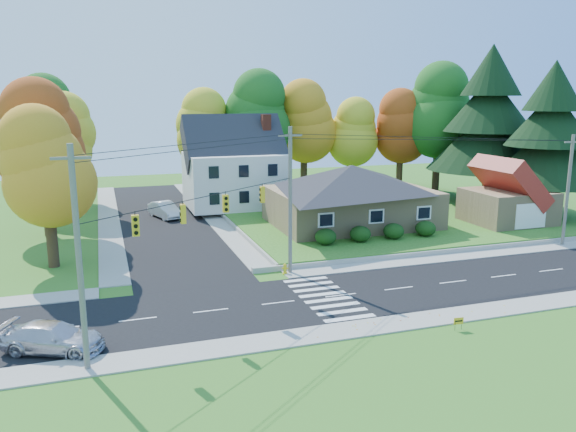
% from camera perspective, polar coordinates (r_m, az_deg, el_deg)
% --- Properties ---
extents(ground, '(120.00, 120.00, 0.00)m').
position_cam_1_polar(ground, '(34.68, 5.37, -8.05)').
color(ground, '#3D7923').
extents(road_main, '(90.00, 8.00, 0.02)m').
position_cam_1_polar(road_main, '(34.68, 5.37, -8.03)').
color(road_main, black).
rests_on(road_main, ground).
extents(road_cross, '(8.00, 44.00, 0.02)m').
position_cam_1_polar(road_cross, '(57.24, -12.73, -0.27)').
color(road_cross, black).
rests_on(road_cross, ground).
extents(sidewalk_north, '(90.00, 2.00, 0.08)m').
position_cam_1_polar(sidewalk_north, '(39.05, 2.41, -5.64)').
color(sidewalk_north, '#9C9A90').
rests_on(sidewalk_north, ground).
extents(sidewalk_south, '(90.00, 2.00, 0.08)m').
position_cam_1_polar(sidewalk_south, '(30.49, 9.23, -10.96)').
color(sidewalk_south, '#9C9A90').
rests_on(sidewalk_south, ground).
extents(lawn, '(30.00, 30.00, 0.50)m').
position_cam_1_polar(lawn, '(58.34, 8.77, 0.35)').
color(lawn, '#3D7923').
rests_on(lawn, ground).
extents(ranch_house, '(14.60, 10.60, 5.40)m').
position_cam_1_polar(ranch_house, '(51.21, 6.43, 2.24)').
color(ranch_house, tan).
rests_on(ranch_house, lawn).
extents(colonial_house, '(10.40, 8.40, 9.60)m').
position_cam_1_polar(colonial_house, '(59.73, -5.42, 4.92)').
color(colonial_house, silver).
rests_on(colonial_house, lawn).
extents(garage, '(7.30, 6.30, 4.60)m').
position_cam_1_polar(garage, '(55.42, 21.48, 1.78)').
color(garage, tan).
rests_on(garage, lawn).
extents(hedge_row, '(10.70, 1.70, 1.27)m').
position_cam_1_polar(hedge_row, '(45.97, 9.05, -1.66)').
color(hedge_row, '#163A10').
rests_on(hedge_row, lawn).
extents(traffic_infrastructure, '(38.10, 10.66, 10.00)m').
position_cam_1_polar(traffic_infrastructure, '(34.44, 4.41, 0.73)').
color(traffic_infrastructure, '#666059').
rests_on(traffic_infrastructure, ground).
extents(tree_lot_0, '(6.72, 6.72, 12.51)m').
position_cam_1_polar(tree_lot_0, '(64.85, -8.48, 8.70)').
color(tree_lot_0, '#3F2A19').
rests_on(tree_lot_0, lawn).
extents(tree_lot_1, '(7.84, 7.84, 14.60)m').
position_cam_1_polar(tree_lot_1, '(65.14, -3.08, 9.97)').
color(tree_lot_1, '#3F2A19').
rests_on(tree_lot_1, lawn).
extents(tree_lot_2, '(7.28, 7.28, 13.56)m').
position_cam_1_polar(tree_lot_2, '(67.95, 1.65, 9.51)').
color(tree_lot_2, '#3F2A19').
rests_on(tree_lot_2, lawn).
extents(tree_lot_3, '(6.16, 6.16, 11.47)m').
position_cam_1_polar(tree_lot_3, '(69.40, 6.64, 8.41)').
color(tree_lot_3, '#3F2A19').
rests_on(tree_lot_3, lawn).
extents(tree_lot_4, '(6.72, 6.72, 12.51)m').
position_cam_1_polar(tree_lot_4, '(71.24, 11.42, 8.87)').
color(tree_lot_4, '#3F2A19').
rests_on(tree_lot_4, lawn).
extents(tree_lot_5, '(8.40, 8.40, 15.64)m').
position_cam_1_polar(tree_lot_5, '(71.56, 15.12, 10.28)').
color(tree_lot_5, '#3F2A19').
rests_on(tree_lot_5, lawn).
extents(conifer_east_a, '(12.80, 12.80, 16.96)m').
position_cam_1_polar(conifer_east_a, '(65.66, 19.70, 9.12)').
color(conifer_east_a, '#3F2A19').
rests_on(conifer_east_a, lawn).
extents(conifer_east_b, '(11.20, 11.20, 14.84)m').
position_cam_1_polar(conifer_east_b, '(60.30, 25.07, 7.45)').
color(conifer_east_b, '#3F2A19').
rests_on(conifer_east_b, lawn).
extents(tree_west_0, '(6.16, 6.16, 11.47)m').
position_cam_1_polar(tree_west_0, '(42.18, -23.42, 4.60)').
color(tree_west_0, '#3F2A19').
rests_on(tree_west_0, ground).
extents(tree_west_1, '(7.28, 7.28, 13.56)m').
position_cam_1_polar(tree_west_1, '(52.08, -23.78, 7.23)').
color(tree_west_1, '#3F2A19').
rests_on(tree_west_1, ground).
extents(tree_west_2, '(6.72, 6.72, 12.51)m').
position_cam_1_polar(tree_west_2, '(62.00, -22.02, 7.36)').
color(tree_west_2, '#3F2A19').
rests_on(tree_west_2, ground).
extents(tree_west_3, '(7.84, 7.84, 14.60)m').
position_cam_1_polar(tree_west_3, '(70.04, -23.39, 8.75)').
color(tree_west_3, '#3F2A19').
rests_on(tree_west_3, ground).
extents(silver_sedan, '(5.21, 3.81, 1.40)m').
position_cam_1_polar(silver_sedan, '(29.29, -22.75, -11.32)').
color(silver_sedan, '#BAB9C5').
rests_on(silver_sedan, road_main).
extents(white_car, '(3.14, 5.13, 1.60)m').
position_cam_1_polar(white_car, '(57.46, -12.39, 0.61)').
color(white_car, '#BCBCBC').
rests_on(white_car, road_cross).
extents(fire_hydrant, '(0.44, 0.34, 0.76)m').
position_cam_1_polar(fire_hydrant, '(38.41, -0.31, -5.42)').
color(fire_hydrant, gold).
rests_on(fire_hydrant, ground).
extents(yard_sign, '(0.54, 0.08, 0.68)m').
position_cam_1_polar(yard_sign, '(30.83, 16.94, -10.19)').
color(yard_sign, black).
rests_on(yard_sign, ground).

